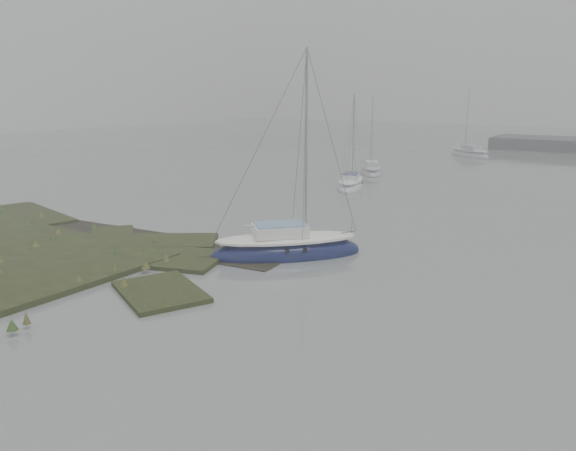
{
  "coord_description": "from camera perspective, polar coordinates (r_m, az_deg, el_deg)",
  "views": [
    {
      "loc": [
        14.48,
        -13.24,
        6.83
      ],
      "look_at": [
        2.66,
        4.23,
        1.8
      ],
      "focal_mm": 35.0,
      "sensor_mm": 36.0,
      "label": 1
    }
  ],
  "objects": [
    {
      "name": "sailboat_far_c",
      "position": [
        64.71,
        17.95,
        6.92
      ],
      "size": [
        5.74,
        4.55,
        7.93
      ],
      "rotation": [
        0.0,
        0.0,
        1.01
      ],
      "color": "silver",
      "rests_on": "ground"
    },
    {
      "name": "sailboat_main",
      "position": [
        23.97,
        -0.2,
        -2.44
      ],
      "size": [
        6.08,
        6.23,
        9.25
      ],
      "rotation": [
        0.0,
        0.0,
        -0.76
      ],
      "color": "#0D133D",
      "rests_on": "ground"
    },
    {
      "name": "sailboat_white",
      "position": [
        41.22,
        6.39,
        4.1
      ],
      "size": [
        3.36,
        5.4,
        7.24
      ],
      "rotation": [
        0.0,
        0.0,
        0.36
      ],
      "color": "silver",
      "rests_on": "ground"
    },
    {
      "name": "sailboat_far_a",
      "position": [
        48.95,
        8.44,
        5.5
      ],
      "size": [
        3.94,
        5.17,
        7.08
      ],
      "rotation": [
        0.0,
        0.0,
        0.52
      ],
      "color": "#B4B8BE",
      "rests_on": "ground"
    },
    {
      "name": "ground",
      "position": [
        46.11,
        15.44,
        4.4
      ],
      "size": [
        160.0,
        160.0,
        0.0
      ],
      "primitive_type": "plane",
      "color": "slate",
      "rests_on": "ground"
    }
  ]
}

